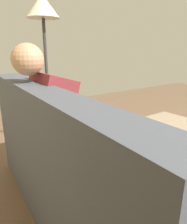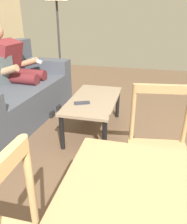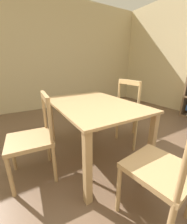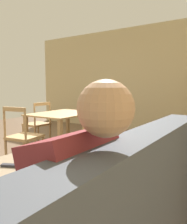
{
  "view_description": "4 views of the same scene",
  "coord_description": "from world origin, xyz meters",
  "px_view_note": "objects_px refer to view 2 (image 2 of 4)",
  "views": [
    {
      "loc": [
        0.08,
        2.62,
        1.14
      ],
      "look_at": [
        1.17,
        1.83,
        0.75
      ],
      "focal_mm": 33.03,
      "sensor_mm": 36.0,
      "label": 1
    },
    {
      "loc": [
        -1.3,
        0.14,
        1.36
      ],
      "look_at": [
        1.06,
        0.72,
        0.25
      ],
      "focal_mm": 36.04,
      "sensor_mm": 36.0,
      "label": 2
    },
    {
      "loc": [
        0.5,
        -0.82,
        1.13
      ],
      "look_at": [
        -0.88,
        -0.0,
        0.6
      ],
      "focal_mm": 22.48,
      "sensor_mm": 36.0,
      "label": 3
    },
    {
      "loc": [
        2.12,
        2.52,
        1.17
      ],
      "look_at": [
        0.14,
        1.27,
        0.9
      ],
      "focal_mm": 34.32,
      "sensor_mm": 36.0,
      "label": 4
    }
  ],
  "objects_px": {
    "coffee_table": "(93,103)",
    "dining_chair_facing_couch": "(160,154)",
    "person_lounging": "(16,68)",
    "tv_remote": "(82,103)",
    "couch": "(9,94)",
    "floor_lamp": "(57,3)"
  },
  "relations": [
    {
      "from": "coffee_table",
      "to": "dining_chair_facing_couch",
      "type": "xyz_separation_m",
      "value": [
        -1.0,
        -0.71,
        0.08
      ]
    },
    {
      "from": "person_lounging",
      "to": "coffee_table",
      "type": "xyz_separation_m",
      "value": [
        -0.38,
        -1.2,
        -0.26
      ]
    },
    {
      "from": "person_lounging",
      "to": "dining_chair_facing_couch",
      "type": "distance_m",
      "value": 2.36
    },
    {
      "from": "tv_remote",
      "to": "person_lounging",
      "type": "bearing_deg",
      "value": 38.74
    },
    {
      "from": "dining_chair_facing_couch",
      "to": "person_lounging",
      "type": "bearing_deg",
      "value": 54.24
    },
    {
      "from": "coffee_table",
      "to": "tv_remote",
      "type": "xyz_separation_m",
      "value": [
        -0.18,
        0.09,
        0.07
      ]
    },
    {
      "from": "tv_remote",
      "to": "dining_chair_facing_couch",
      "type": "xyz_separation_m",
      "value": [
        -0.82,
        -0.8,
        0.02
      ]
    },
    {
      "from": "couch",
      "to": "tv_remote",
      "type": "xyz_separation_m",
      "value": [
        -0.29,
        -1.09,
        0.09
      ]
    },
    {
      "from": "coffee_table",
      "to": "person_lounging",
      "type": "bearing_deg",
      "value": 72.47
    },
    {
      "from": "dining_chair_facing_couch",
      "to": "couch",
      "type": "bearing_deg",
      "value": 59.77
    },
    {
      "from": "floor_lamp",
      "to": "person_lounging",
      "type": "bearing_deg",
      "value": 163.31
    },
    {
      "from": "person_lounging",
      "to": "couch",
      "type": "bearing_deg",
      "value": -176.89
    },
    {
      "from": "coffee_table",
      "to": "floor_lamp",
      "type": "relative_size",
      "value": 0.58
    },
    {
      "from": "coffee_table",
      "to": "dining_chair_facing_couch",
      "type": "height_order",
      "value": "dining_chair_facing_couch"
    },
    {
      "from": "couch",
      "to": "floor_lamp",
      "type": "bearing_deg",
      "value": -12.41
    },
    {
      "from": "dining_chair_facing_couch",
      "to": "floor_lamp",
      "type": "height_order",
      "value": "floor_lamp"
    },
    {
      "from": "coffee_table",
      "to": "floor_lamp",
      "type": "distance_m",
      "value": 1.94
    },
    {
      "from": "coffee_table",
      "to": "floor_lamp",
      "type": "xyz_separation_m",
      "value": [
        1.31,
        0.92,
        1.09
      ]
    },
    {
      "from": "coffee_table",
      "to": "couch",
      "type": "bearing_deg",
      "value": 84.83
    },
    {
      "from": "couch",
      "to": "floor_lamp",
      "type": "xyz_separation_m",
      "value": [
        1.2,
        -0.26,
        1.11
      ]
    },
    {
      "from": "couch",
      "to": "coffee_table",
      "type": "bearing_deg",
      "value": -95.17
    },
    {
      "from": "couch",
      "to": "dining_chair_facing_couch",
      "type": "bearing_deg",
      "value": -120.23
    }
  ]
}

